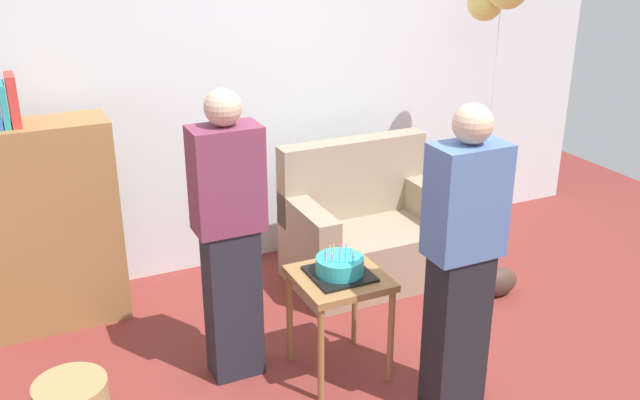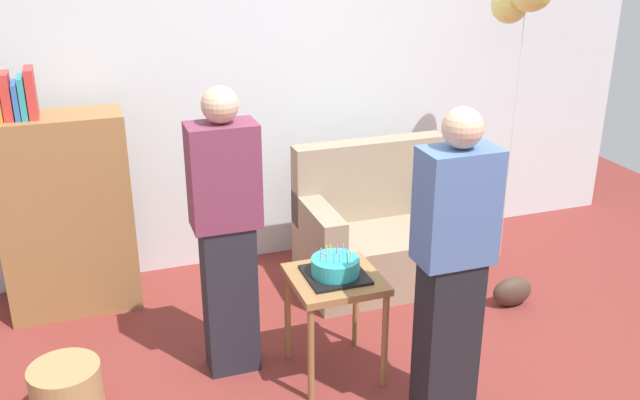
{
  "view_description": "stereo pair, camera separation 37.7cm",
  "coord_description": "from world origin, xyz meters",
  "px_view_note": "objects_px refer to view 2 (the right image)",
  "views": [
    {
      "loc": [
        -1.59,
        -2.66,
        2.42
      ],
      "look_at": [
        -0.04,
        0.66,
        0.95
      ],
      "focal_mm": 40.26,
      "sensor_mm": 36.0,
      "label": 1
    },
    {
      "loc": [
        -1.24,
        -2.8,
        2.42
      ],
      "look_at": [
        -0.04,
        0.66,
        0.95
      ],
      "focal_mm": 40.26,
      "sensor_mm": 36.0,
      "label": 2
    }
  ],
  "objects_px": {
    "person_blowing_candles": "(227,234)",
    "bookshelf": "(65,212)",
    "couch": "(379,234)",
    "handbag": "(512,291)",
    "birthday_cake": "(335,268)",
    "wicker_basket": "(67,392)",
    "side_table": "(335,291)",
    "person_holding_cake": "(452,269)"
  },
  "relations": [
    {
      "from": "person_holding_cake",
      "to": "birthday_cake",
      "type": "bearing_deg",
      "value": -65.69
    },
    {
      "from": "person_holding_cake",
      "to": "bookshelf",
      "type": "bearing_deg",
      "value": -58.03
    },
    {
      "from": "person_blowing_candles",
      "to": "couch",
      "type": "bearing_deg",
      "value": 24.14
    },
    {
      "from": "side_table",
      "to": "person_holding_cake",
      "type": "xyz_separation_m",
      "value": [
        0.4,
        -0.53,
        0.32
      ]
    },
    {
      "from": "wicker_basket",
      "to": "side_table",
      "type": "bearing_deg",
      "value": -2.74
    },
    {
      "from": "birthday_cake",
      "to": "wicker_basket",
      "type": "bearing_deg",
      "value": 177.26
    },
    {
      "from": "person_blowing_candles",
      "to": "bookshelf",
      "type": "bearing_deg",
      "value": 123.23
    },
    {
      "from": "birthday_cake",
      "to": "handbag",
      "type": "height_order",
      "value": "birthday_cake"
    },
    {
      "from": "side_table",
      "to": "birthday_cake",
      "type": "bearing_deg",
      "value": -119.3
    },
    {
      "from": "bookshelf",
      "to": "side_table",
      "type": "distance_m",
      "value": 1.84
    },
    {
      "from": "person_blowing_candles",
      "to": "wicker_basket",
      "type": "relative_size",
      "value": 4.53
    },
    {
      "from": "side_table",
      "to": "wicker_basket",
      "type": "bearing_deg",
      "value": 177.26
    },
    {
      "from": "bookshelf",
      "to": "handbag",
      "type": "relative_size",
      "value": 5.68
    },
    {
      "from": "birthday_cake",
      "to": "person_holding_cake",
      "type": "bearing_deg",
      "value": -52.79
    },
    {
      "from": "couch",
      "to": "handbag",
      "type": "height_order",
      "value": "couch"
    },
    {
      "from": "person_blowing_candles",
      "to": "person_holding_cake",
      "type": "distance_m",
      "value": 1.2
    },
    {
      "from": "side_table",
      "to": "handbag",
      "type": "distance_m",
      "value": 1.46
    },
    {
      "from": "couch",
      "to": "handbag",
      "type": "relative_size",
      "value": 3.93
    },
    {
      "from": "birthday_cake",
      "to": "handbag",
      "type": "xyz_separation_m",
      "value": [
        1.36,
        0.3,
        -0.55
      ]
    },
    {
      "from": "handbag",
      "to": "bookshelf",
      "type": "bearing_deg",
      "value": 161.05
    },
    {
      "from": "side_table",
      "to": "person_blowing_candles",
      "type": "height_order",
      "value": "person_blowing_candles"
    },
    {
      "from": "side_table",
      "to": "wicker_basket",
      "type": "height_order",
      "value": "side_table"
    },
    {
      "from": "birthday_cake",
      "to": "person_holding_cake",
      "type": "distance_m",
      "value": 0.69
    },
    {
      "from": "side_table",
      "to": "bookshelf",
      "type": "bearing_deg",
      "value": 137.63
    },
    {
      "from": "couch",
      "to": "birthday_cake",
      "type": "distance_m",
      "value": 1.21
    },
    {
      "from": "person_blowing_candles",
      "to": "wicker_basket",
      "type": "xyz_separation_m",
      "value": [
        -0.9,
        -0.17,
        -0.68
      ]
    },
    {
      "from": "couch",
      "to": "wicker_basket",
      "type": "height_order",
      "value": "couch"
    },
    {
      "from": "person_blowing_candles",
      "to": "handbag",
      "type": "height_order",
      "value": "person_blowing_candles"
    },
    {
      "from": "birthday_cake",
      "to": "couch",
      "type": "bearing_deg",
      "value": 54.29
    },
    {
      "from": "person_holding_cake",
      "to": "handbag",
      "type": "bearing_deg",
      "value": -152.15
    },
    {
      "from": "person_blowing_candles",
      "to": "side_table",
      "type": "bearing_deg",
      "value": -30.16
    },
    {
      "from": "birthday_cake",
      "to": "handbag",
      "type": "relative_size",
      "value": 1.14
    },
    {
      "from": "handbag",
      "to": "birthday_cake",
      "type": "bearing_deg",
      "value": -167.47
    },
    {
      "from": "bookshelf",
      "to": "handbag",
      "type": "distance_m",
      "value": 2.93
    },
    {
      "from": "person_holding_cake",
      "to": "handbag",
      "type": "xyz_separation_m",
      "value": [
        0.96,
        0.83,
        -0.73
      ]
    },
    {
      "from": "couch",
      "to": "person_blowing_candles",
      "type": "bearing_deg",
      "value": -149.64
    },
    {
      "from": "bookshelf",
      "to": "birthday_cake",
      "type": "bearing_deg",
      "value": -42.37
    },
    {
      "from": "side_table",
      "to": "handbag",
      "type": "relative_size",
      "value": 2.15
    },
    {
      "from": "birthday_cake",
      "to": "person_blowing_candles",
      "type": "bearing_deg",
      "value": 156.06
    },
    {
      "from": "person_holding_cake",
      "to": "wicker_basket",
      "type": "height_order",
      "value": "person_holding_cake"
    },
    {
      "from": "wicker_basket",
      "to": "couch",
      "type": "bearing_deg",
      "value": 22.59
    },
    {
      "from": "bookshelf",
      "to": "birthday_cake",
      "type": "xyz_separation_m",
      "value": [
        1.36,
        -1.24,
        -0.02
      ]
    }
  ]
}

